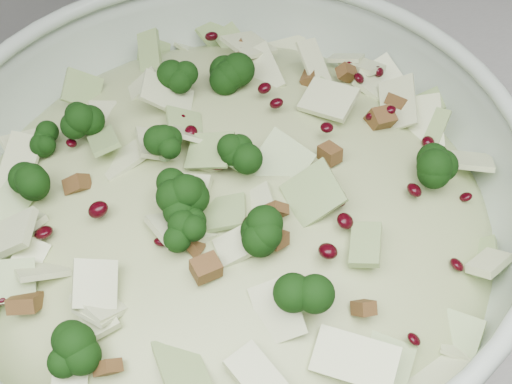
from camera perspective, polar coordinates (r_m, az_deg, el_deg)
counter at (r=1.17m, az=19.74°, el=-8.78°), size 3.60×0.60×0.90m
mixing_bowl at (r=0.52m, az=-2.08°, el=-2.75°), size 0.43×0.43×0.17m
salad at (r=0.50m, az=-2.17°, el=-0.92°), size 0.47×0.47×0.17m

